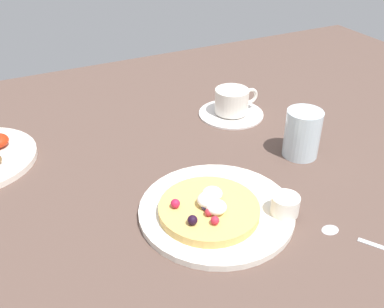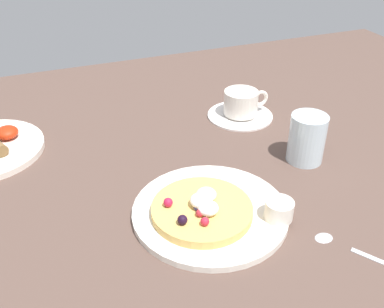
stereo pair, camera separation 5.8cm
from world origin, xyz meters
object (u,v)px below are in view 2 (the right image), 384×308
coffee_cup (242,102)px  coffee_saucer (240,115)px  teaspoon (343,245)px  water_glass (307,138)px  syrup_ramekin (279,210)px  pancake_plate (210,212)px

coffee_cup → coffee_saucer: bearing=177.6°
teaspoon → water_glass: water_glass is taller
syrup_ramekin → coffee_cup: 36.33cm
coffee_cup → water_glass: 20.79cm
pancake_plate → teaspoon: size_ratio=2.12×
syrup_ramekin → coffee_saucer: syrup_ramekin is taller
coffee_cup → teaspoon: 42.92cm
pancake_plate → coffee_cup: coffee_cup is taller
coffee_saucer → pancake_plate: bearing=-124.5°
syrup_ramekin → pancake_plate: bearing=147.2°
pancake_plate → water_glass: bearing=19.7°
water_glass → coffee_cup: bearing=98.7°
coffee_cup → water_glass: (3.15, -20.52, 1.10)cm
coffee_cup → water_glass: size_ratio=1.12×
coffee_saucer → teaspoon: 42.78cm
pancake_plate → coffee_cup: size_ratio=2.39×
water_glass → syrup_ramekin: bearing=-135.2°
coffee_cup → teaspoon: bearing=-96.3°
syrup_ramekin → coffee_cup: (11.02, 34.61, 0.86)cm
coffee_saucer → coffee_cup: (0.16, -0.01, 3.16)cm
teaspoon → water_glass: size_ratio=1.26×
pancake_plate → coffee_cup: 35.21cm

